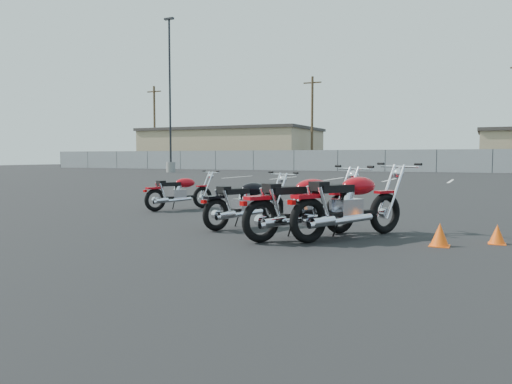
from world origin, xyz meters
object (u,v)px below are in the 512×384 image
at_px(motorcycle_second_black, 246,202).
at_px(motorcycle_rear_red, 349,204).
at_px(motorcycle_front_red, 179,192).
at_px(motorcycle_third_red, 303,205).

height_order(motorcycle_second_black, motorcycle_rear_red, motorcycle_rear_red).
bearing_deg(motorcycle_front_red, motorcycle_second_black, -35.97).
relative_size(motorcycle_third_red, motorcycle_rear_red, 0.96).
relative_size(motorcycle_front_red, motorcycle_second_black, 0.92).
relative_size(motorcycle_front_red, motorcycle_rear_red, 0.81).
distance_m(motorcycle_second_black, motorcycle_rear_red, 1.97).
relative_size(motorcycle_front_red, motorcycle_third_red, 0.84).
distance_m(motorcycle_front_red, motorcycle_second_black, 3.29).
height_order(motorcycle_third_red, motorcycle_rear_red, motorcycle_rear_red).
bearing_deg(motorcycle_front_red, motorcycle_third_red, -33.53).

